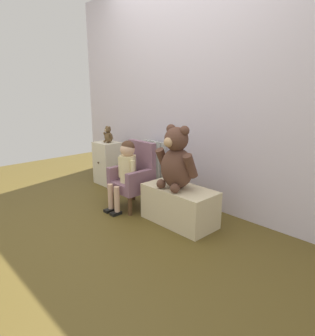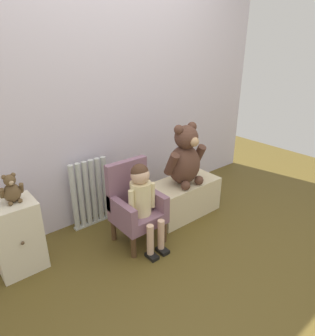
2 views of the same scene
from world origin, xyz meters
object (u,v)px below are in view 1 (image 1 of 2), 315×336
object	(u,v)px
low_bench	(179,205)
large_teddy_bear	(176,161)
child_armchair	(135,176)
child_figure	(126,165)
small_teddy_bear	(108,135)
small_dresser	(108,163)
radiator	(154,167)

from	to	relation	value
low_bench	large_teddy_bear	distance (m)	0.43
child_armchair	child_figure	size ratio (longest dim) A/B	0.96
child_figure	small_teddy_bear	size ratio (longest dim) A/B	3.39
small_dresser	child_armchair	size ratio (longest dim) A/B	0.80
child_armchair	low_bench	distance (m)	0.63
small_dresser	low_bench	size ratio (longest dim) A/B	0.79
child_figure	large_teddy_bear	world-z (taller)	large_teddy_bear
radiator	small_dresser	xyz separation A→B (m)	(-0.70, -0.20, -0.04)
radiator	small_teddy_bear	distance (m)	0.77
small_dresser	child_armchair	distance (m)	0.92
radiator	child_armchair	xyz separation A→B (m)	(0.18, -0.45, 0.02)
low_bench	small_dresser	bearing A→B (deg)	172.05
radiator	child_armchair	distance (m)	0.48
radiator	low_bench	xyz separation A→B (m)	(0.79, -0.40, -0.14)
child_figure	large_teddy_bear	xyz separation A→B (m)	(0.59, 0.13, 0.13)
radiator	small_teddy_bear	size ratio (longest dim) A/B	2.96
small_dresser	low_bench	xyz separation A→B (m)	(1.49, -0.21, -0.11)
child_figure	small_dresser	bearing A→B (deg)	157.75
child_figure	child_armchair	bearing A→B (deg)	90.00
child_armchair	large_teddy_bear	distance (m)	0.64
radiator	small_dresser	distance (m)	0.73
large_teddy_bear	small_teddy_bear	xyz separation A→B (m)	(-1.44, 0.24, 0.05)
small_dresser	low_bench	bearing A→B (deg)	-7.95
low_bench	large_teddy_bear	bearing A→B (deg)	-131.41
child_figure	large_teddy_bear	bearing A→B (deg)	12.18
child_armchair	low_bench	bearing A→B (deg)	3.99
low_bench	large_teddy_bear	world-z (taller)	large_teddy_bear
small_dresser	small_teddy_bear	world-z (taller)	small_teddy_bear
radiator	child_figure	size ratio (longest dim) A/B	0.87
small_dresser	large_teddy_bear	size ratio (longest dim) A/B	0.96
small_dresser	child_figure	world-z (taller)	child_figure
radiator	large_teddy_bear	xyz separation A→B (m)	(0.77, -0.43, 0.28)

